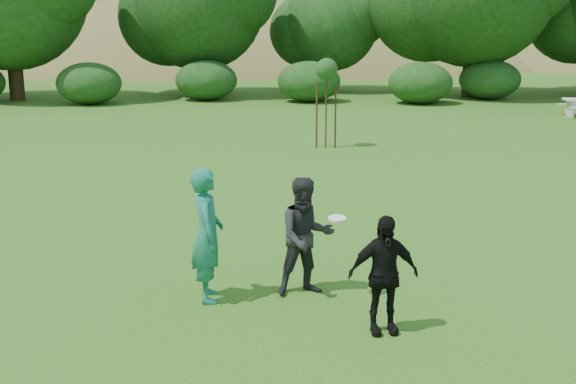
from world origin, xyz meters
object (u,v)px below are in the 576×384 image
object	(u,v)px
player_black	(383,275)
sapling	(327,72)
player_grey	(306,237)
player_teal	(207,235)

from	to	relation	value
player_black	sapling	bearing A→B (deg)	80.76
player_grey	player_black	distance (m)	1.71
player_teal	player_grey	world-z (taller)	player_teal
player_grey	sapling	bearing A→B (deg)	70.05
player_grey	sapling	distance (m)	12.62
player_teal	player_grey	bearing A→B (deg)	-90.99
player_teal	player_grey	xyz separation A→B (m)	(1.47, 0.19, -0.10)
player_black	player_grey	bearing A→B (deg)	116.26
player_grey	player_black	xyz separation A→B (m)	(0.96, -1.41, -0.09)
player_black	sapling	xyz separation A→B (m)	(0.26, 13.87, 1.60)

